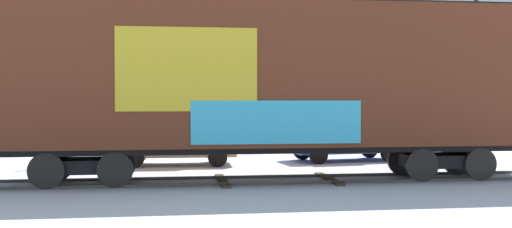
{
  "coord_description": "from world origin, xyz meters",
  "views": [
    {
      "loc": [
        -4.75,
        -16.74,
        2.3
      ],
      "look_at": [
        -0.7,
        1.27,
        1.83
      ],
      "focal_mm": 43.97,
      "sensor_mm": 36.0,
      "label": 1
    }
  ],
  "objects": [
    {
      "name": "track",
      "position": [
        0.33,
        -0.07,
        0.04
      ],
      "size": [
        59.93,
        6.57,
        0.08
      ],
      "color": "#4C4742",
      "rests_on": "ground_plane"
    },
    {
      "name": "flagpole",
      "position": [
        -1.97,
        10.41,
        6.27
      ],
      "size": [
        1.46,
        0.33,
        10.05
      ],
      "color": "silver",
      "rests_on": "ground_plane"
    },
    {
      "name": "freight_car",
      "position": [
        -0.61,
        -0.0,
        2.84
      ],
      "size": [
        16.1,
        4.07,
        5.05
      ],
      "color": "#5B2B19",
      "rests_on": "ground_plane"
    },
    {
      "name": "hillside",
      "position": [
        -0.0,
        78.07,
        6.97
      ],
      "size": [
        152.55,
        43.07,
        18.58
      ],
      "color": "gray",
      "rests_on": "ground_plane"
    },
    {
      "name": "parked_car_blue",
      "position": [
        3.44,
        4.87,
        0.78
      ],
      "size": [
        4.13,
        2.05,
        1.55
      ],
      "color": "navy",
      "rests_on": "ground_plane"
    },
    {
      "name": "ground_plane",
      "position": [
        0.0,
        0.0,
        0.0
      ],
      "size": [
        260.0,
        260.0,
        0.0
      ],
      "primitive_type": "plane",
      "color": "silver"
    },
    {
      "name": "parked_car_tan",
      "position": [
        -2.78,
        4.82,
        0.81
      ],
      "size": [
        4.18,
        2.25,
        1.57
      ],
      "color": "#9E8966",
      "rests_on": "ground_plane"
    }
  ]
}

